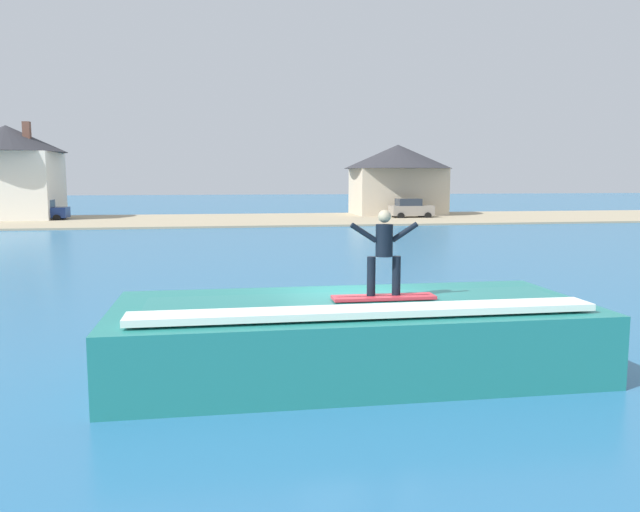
{
  "coord_description": "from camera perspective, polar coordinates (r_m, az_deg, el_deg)",
  "views": [
    {
      "loc": [
        -2.77,
        -12.86,
        3.76
      ],
      "look_at": [
        -0.2,
        2.82,
        1.79
      ],
      "focal_mm": 35.56,
      "sensor_mm": 36.0,
      "label": 1
    }
  ],
  "objects": [
    {
      "name": "car_far_shore",
      "position": [
        58.74,
        8.16,
        4.24
      ],
      "size": [
        3.9,
        2.13,
        1.86
      ],
      "color": "gray",
      "rests_on": "ground_plane"
    },
    {
      "name": "surfer",
      "position": [
        11.81,
        5.79,
        0.73
      ],
      "size": [
        1.3,
        0.32,
        1.6
      ],
      "color": "black",
      "rests_on": "surfboard"
    },
    {
      "name": "shoreline_bank",
      "position": [
        56.38,
        -6.47,
        3.27
      ],
      "size": [
        120.0,
        16.32,
        0.15
      ],
      "color": "tan",
      "rests_on": "ground_plane"
    },
    {
      "name": "house_gabled_white",
      "position": [
        63.61,
        7.0,
        7.34
      ],
      "size": [
        10.66,
        10.66,
        6.99
      ],
      "color": "beige",
      "rests_on": "ground_plane"
    },
    {
      "name": "ground_plane",
      "position": [
        13.68,
        2.77,
        -8.91
      ],
      "size": [
        260.0,
        260.0,
        0.0
      ],
      "primitive_type": "plane",
      "color": "teal"
    },
    {
      "name": "surfboard",
      "position": [
        11.91,
        5.75,
        -3.71
      ],
      "size": [
        1.94,
        0.45,
        0.06
      ],
      "color": "#D8333F",
      "rests_on": "wave_crest"
    },
    {
      "name": "car_near_shore",
      "position": [
        59.86,
        -23.74,
        3.77
      ],
      "size": [
        4.12,
        2.3,
        1.86
      ],
      "color": "navy",
      "rests_on": "ground_plane"
    },
    {
      "name": "house_with_chimney",
      "position": [
        62.55,
        -26.28,
        7.18
      ],
      "size": [
        10.05,
        10.05,
        8.56
      ],
      "color": "silver",
      "rests_on": "ground_plane"
    },
    {
      "name": "wave_crest",
      "position": [
        12.46,
        2.9,
        -7.12
      ],
      "size": [
        9.13,
        4.0,
        1.51
      ],
      "color": "#217C75",
      "rests_on": "ground_plane"
    },
    {
      "name": "tree_tall_bare",
      "position": [
        60.97,
        -25.19,
        7.26
      ],
      "size": [
        2.4,
        2.4,
        5.98
      ],
      "color": "brown",
      "rests_on": "ground_plane"
    }
  ]
}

